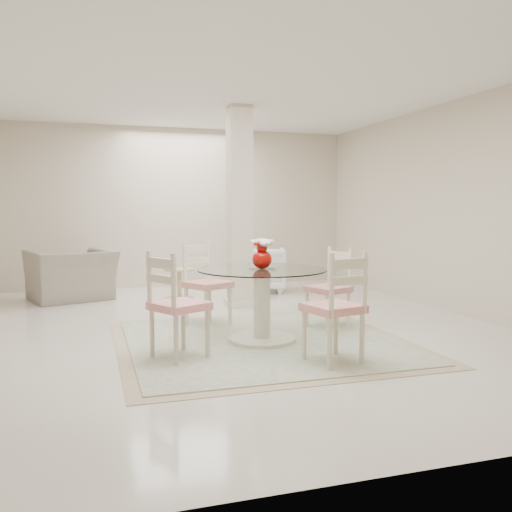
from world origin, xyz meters
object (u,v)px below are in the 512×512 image
object	(u,v)px
dining_table	(262,305)
dining_chair_north	(204,277)
red_vase	(262,253)
recliner_taupe	(71,275)
dining_chair_west	(173,298)
armchair_white	(261,269)
dining_chair_south	(338,300)
column	(240,207)
dining_chair_east	(332,282)
side_table	(179,285)

from	to	relation	value
dining_table	dining_chair_north	bearing A→B (deg)	112.53
red_vase	recliner_taupe	world-z (taller)	red_vase
red_vase	dining_chair_west	size ratio (longest dim) A/B	0.28
armchair_white	dining_chair_west	bearing A→B (deg)	78.37
dining_chair_north	dining_chair_south	size ratio (longest dim) A/B	0.99
dining_chair_north	dining_chair_south	distance (m)	2.04
armchair_white	recliner_taupe	bearing A→B (deg)	16.99
column	recliner_taupe	distance (m)	2.71
column	dining_chair_south	xyz separation A→B (m)	(0.04, -2.97, -0.78)
recliner_taupe	dining_chair_west	bearing A→B (deg)	85.22
dining_chair_west	armchair_white	bearing A→B (deg)	-56.87
dining_chair_east	dining_chair_north	xyz separation A→B (m)	(-1.33, 0.56, 0.04)
dining_chair_north	armchair_white	world-z (taller)	dining_chair_north
side_table	dining_chair_west	bearing A→B (deg)	-100.11
armchair_white	side_table	size ratio (longest dim) A/B	1.69
dining_chair_north	dining_chair_west	xyz separation A→B (m)	(-0.55, -1.33, -0.00)
dining_table	dining_chair_north	xyz separation A→B (m)	(-0.39, 0.94, 0.18)
dining_chair_north	side_table	size ratio (longest dim) A/B	2.32
dining_chair_east	recliner_taupe	world-z (taller)	dining_chair_east
dining_table	recliner_taupe	bearing A→B (deg)	120.30
dining_chair_west	recliner_taupe	world-z (taller)	dining_chair_west
dining_chair_south	side_table	world-z (taller)	dining_chair_south
dining_table	red_vase	world-z (taller)	red_vase
dining_chair_south	armchair_white	xyz separation A→B (m)	(0.65, 4.18, -0.21)
dining_chair_north	side_table	xyz separation A→B (m)	(0.01, 1.84, -0.35)
dining_chair_north	recliner_taupe	distance (m)	2.73
dining_chair_south	dining_chair_west	bearing A→B (deg)	-36.40
dining_chair_west	recliner_taupe	distance (m)	3.74
dining_table	dining_chair_north	distance (m)	1.04
dining_chair_south	side_table	xyz separation A→B (m)	(-0.75, 3.73, -0.35)
dining_chair_west	side_table	xyz separation A→B (m)	(0.57, 3.17, -0.35)
armchair_white	dining_table	bearing A→B (deg)	89.28
red_vase	dining_chair_east	xyz separation A→B (m)	(0.94, 0.38, -0.37)
column	dining_chair_north	distance (m)	1.52
column	dining_chair_east	size ratio (longest dim) A/B	2.71
column	side_table	xyz separation A→B (m)	(-0.71, 0.76, -1.14)
dining_table	recliner_taupe	distance (m)	3.73
dining_chair_south	recliner_taupe	world-z (taller)	dining_chair_south
dining_chair_south	side_table	size ratio (longest dim) A/B	2.34
recliner_taupe	dining_chair_north	bearing A→B (deg)	103.80
dining_chair_east	side_table	size ratio (longest dim) A/B	2.16
red_vase	armchair_white	world-z (taller)	red_vase
side_table	dining_chair_north	bearing A→B (deg)	-90.46
dining_table	dining_chair_south	bearing A→B (deg)	-68.50
dining_chair_east	dining_chair_south	distance (m)	1.44
dining_table	red_vase	xyz separation A→B (m)	(0.00, -0.00, 0.52)
red_vase	side_table	bearing A→B (deg)	97.76
armchair_white	side_table	bearing A→B (deg)	34.63
dining_chair_east	dining_chair_north	distance (m)	1.45
recliner_taupe	dining_chair_south	bearing A→B (deg)	99.02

